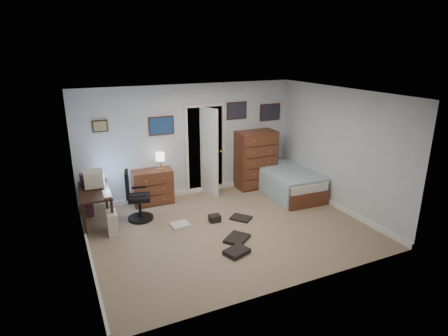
# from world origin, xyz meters

# --- Properties ---
(floor) EXTENTS (5.00, 4.00, 0.02)m
(floor) POSITION_xyz_m (0.00, 0.00, -0.01)
(floor) COLOR gray
(floor) RESTS_ON ground
(computer_desk) EXTENTS (0.59, 1.21, 0.69)m
(computer_desk) POSITION_xyz_m (-2.28, 1.28, 0.53)
(computer_desk) COLOR black
(computer_desk) RESTS_ON floor
(crt_monitor) EXTENTS (0.37, 0.34, 0.33)m
(crt_monitor) POSITION_xyz_m (-2.18, 1.43, 0.86)
(crt_monitor) COLOR beige
(crt_monitor) RESTS_ON computer_desk
(keyboard) EXTENTS (0.15, 0.37, 0.02)m
(keyboard) POSITION_xyz_m (-2.02, 0.93, 0.70)
(keyboard) COLOR beige
(keyboard) RESTS_ON computer_desk
(pc_tower) EXTENTS (0.20, 0.39, 0.41)m
(pc_tower) POSITION_xyz_m (-2.00, 0.73, 0.21)
(pc_tower) COLOR beige
(pc_tower) RESTS_ON floor
(office_chair) EXTENTS (0.58, 0.58, 1.01)m
(office_chair) POSITION_xyz_m (-1.47, 1.09, 0.39)
(office_chair) COLOR black
(office_chair) RESTS_ON floor
(media_stack) EXTENTS (0.19, 0.19, 0.89)m
(media_stack) POSITION_xyz_m (-2.32, 1.67, 0.45)
(media_stack) COLOR maroon
(media_stack) RESTS_ON floor
(low_dresser) EXTENTS (0.87, 0.47, 0.75)m
(low_dresser) POSITION_xyz_m (-0.97, 1.77, 0.38)
(low_dresser) COLOR brown
(low_dresser) RESTS_ON floor
(table_lamp) EXTENTS (0.20, 0.20, 0.37)m
(table_lamp) POSITION_xyz_m (-0.77, 1.77, 1.02)
(table_lamp) COLOR gold
(table_lamp) RESTS_ON low_dresser
(doorway) EXTENTS (0.96, 1.12, 2.05)m
(doorway) POSITION_xyz_m (0.35, 2.27, 1.00)
(doorway) COLOR black
(doorway) RESTS_ON floor
(tall_dresser) EXTENTS (0.93, 0.55, 1.37)m
(tall_dresser) POSITION_xyz_m (1.55, 1.75, 0.69)
(tall_dresser) COLOR brown
(tall_dresser) RESTS_ON floor
(headboard_bookcase) EXTENTS (1.05, 0.28, 0.94)m
(headboard_bookcase) POSITION_xyz_m (1.61, 1.86, 0.50)
(headboard_bookcase) COLOR brown
(headboard_bookcase) RESTS_ON floor
(bed) EXTENTS (1.10, 1.94, 0.62)m
(bed) POSITION_xyz_m (1.99, 1.06, 0.29)
(bed) COLOR brown
(bed) RESTS_ON floor
(wall_posters) EXTENTS (4.38, 0.04, 0.60)m
(wall_posters) POSITION_xyz_m (0.57, 1.98, 1.75)
(wall_posters) COLOR #331E11
(wall_posters) RESTS_ON floor
(floor_clutter) EXTENTS (1.61, 1.71, 0.14)m
(floor_clutter) POSITION_xyz_m (-0.18, -0.20, 0.04)
(floor_clutter) COLOR black
(floor_clutter) RESTS_ON floor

